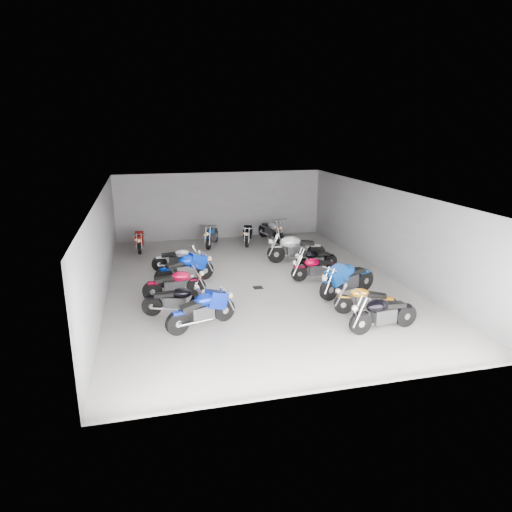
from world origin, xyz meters
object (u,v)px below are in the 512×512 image
object	(u,v)px
motorcycle_back_e	(271,230)
motorcycle_right_b	(365,300)
motorcycle_left_d	(175,284)
motorcycle_right_c	(347,279)
motorcycle_left_b	(202,310)
motorcycle_left_e	(185,269)
motorcycle_left_f	(178,259)
motorcycle_right_d	(317,268)
motorcycle_back_d	(249,234)
motorcycle_back_a	(140,240)
drain_grate	(258,288)
motorcycle_back_c	(212,236)
motorcycle_right_f	(296,248)
motorcycle_right_a	(383,313)
motorcycle_left_c	(176,300)
motorcycle_right_e	(315,259)

from	to	relation	value
motorcycle_back_e	motorcycle_right_b	bearing A→B (deg)	76.32
motorcycle_left_d	motorcycle_right_c	xyz separation A→B (m)	(5.45, -1.07, 0.07)
motorcycle_left_b	motorcycle_left_e	distance (m)	3.80
motorcycle_left_f	motorcycle_right_c	xyz separation A→B (m)	(5.14, -3.97, 0.10)
motorcycle_left_b	motorcycle_right_d	xyz separation A→B (m)	(4.48, 2.98, -0.06)
motorcycle_left_d	motorcycle_back_d	size ratio (longest dim) A/B	1.07
motorcycle_left_e	motorcycle_back_a	size ratio (longest dim) A/B	1.09
motorcycle_left_d	drain_grate	bearing A→B (deg)	93.59
motorcycle_left_e	motorcycle_back_c	bearing A→B (deg)	142.61
motorcycle_back_e	motorcycle_left_d	bearing A→B (deg)	37.41
motorcycle_right_f	motorcycle_back_e	xyz separation A→B (m)	(0.01, 3.71, -0.06)
motorcycle_right_a	motorcycle_right_c	distance (m)	2.71
drain_grate	motorcycle_back_d	size ratio (longest dim) A/B	0.17
motorcycle_left_f	motorcycle_right_d	distance (m)	5.27
drain_grate	motorcycle_right_a	xyz separation A→B (m)	(2.45, -4.08, 0.50)
motorcycle_left_b	motorcycle_right_b	xyz separation A→B (m)	(4.74, -0.26, -0.07)
drain_grate	motorcycle_back_d	xyz separation A→B (m)	(1.04, 5.94, 0.47)
motorcycle_left_e	motorcycle_right_f	bearing A→B (deg)	89.61
motorcycle_left_c	motorcycle_right_f	xyz separation A→B (m)	(5.12, 4.31, 0.11)
motorcycle_left_e	motorcycle_back_a	distance (m)	5.11
motorcycle_left_d	motorcycle_back_c	bearing A→B (deg)	158.83
motorcycle_right_a	motorcycle_back_e	world-z (taller)	motorcycle_back_e
motorcycle_right_a	motorcycle_back_d	distance (m)	10.12
motorcycle_right_c	motorcycle_back_d	bearing A→B (deg)	-8.36
drain_grate	motorcycle_back_a	size ratio (longest dim) A/B	0.16
motorcycle_back_a	motorcycle_back_d	world-z (taller)	motorcycle_back_d
motorcycle_right_d	motorcycle_back_e	xyz separation A→B (m)	(0.00, 6.04, 0.05)
motorcycle_left_f	motorcycle_back_d	world-z (taller)	motorcycle_back_d
motorcycle_right_c	motorcycle_right_d	distance (m)	1.70
motorcycle_right_c	motorcycle_right_f	bearing A→B (deg)	-14.73
drain_grate	motorcycle_back_e	xyz separation A→B (m)	(2.23, 6.32, 0.50)
motorcycle_left_c	motorcycle_left_f	xyz separation A→B (m)	(0.39, 4.30, -0.01)
motorcycle_left_b	motorcycle_back_a	xyz separation A→B (m)	(-1.64, 8.67, -0.04)
drain_grate	motorcycle_right_e	bearing A→B (deg)	27.14
drain_grate	motorcycle_left_e	size ratio (longest dim) A/B	0.15
motorcycle_left_d	motorcycle_back_c	distance (m)	6.63
motorcycle_left_e	motorcycle_left_d	bearing A→B (deg)	-36.74
motorcycle_back_c	motorcycle_back_d	size ratio (longest dim) A/B	1.02
motorcycle_left_b	motorcycle_back_a	distance (m)	8.82
motorcycle_right_f	motorcycle_right_e	bearing A→B (deg)	-157.00
motorcycle_right_c	motorcycle_back_a	bearing A→B (deg)	20.96
motorcycle_left_c	motorcycle_left_d	xyz separation A→B (m)	(0.08, 1.41, 0.02)
motorcycle_left_b	motorcycle_right_c	world-z (taller)	motorcycle_right_c
motorcycle_right_a	motorcycle_back_c	bearing A→B (deg)	10.73
motorcycle_back_d	motorcycle_right_d	bearing A→B (deg)	121.09
motorcycle_left_b	motorcycle_left_d	bearing A→B (deg)	169.38
motorcycle_left_b	motorcycle_right_e	bearing A→B (deg)	106.08
drain_grate	motorcycle_left_f	bearing A→B (deg)	134.05
motorcycle_right_a	motorcycle_back_c	size ratio (longest dim) A/B	1.07
motorcycle_left_f	motorcycle_right_c	world-z (taller)	motorcycle_right_c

